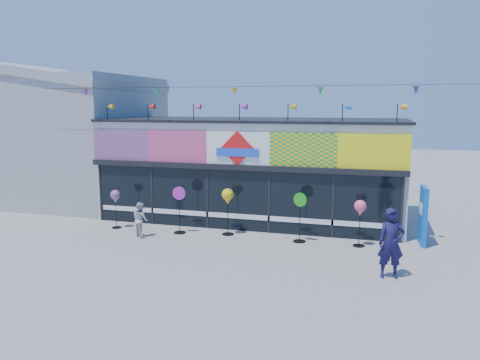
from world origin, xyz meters
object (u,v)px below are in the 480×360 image
at_px(spinner_2, 228,198).
at_px(adult_man, 391,243).
at_px(spinner_1, 179,209).
at_px(spinner_3, 300,216).
at_px(spinner_4, 360,209).
at_px(child, 141,219).
at_px(spinner_0, 115,198).
at_px(blue_sign, 423,216).

relative_size(spinner_2, adult_man, 0.88).
distance_m(spinner_1, adult_man, 7.75).
height_order(spinner_3, spinner_4, spinner_3).
xyz_separation_m(adult_man, child, (-8.47, 1.78, -0.34)).
distance_m(spinner_2, child, 3.21).
xyz_separation_m(spinner_1, spinner_2, (1.77, 0.29, 0.44)).
relative_size(spinner_1, spinner_2, 1.02).
bearing_deg(child, spinner_3, -135.10).
relative_size(spinner_0, spinner_3, 0.86).
xyz_separation_m(spinner_2, child, (-2.93, -1.08, -0.74)).
bearing_deg(spinner_3, child, -170.87).
bearing_deg(adult_man, blue_sign, 60.52).
relative_size(spinner_3, child, 1.39).
xyz_separation_m(blue_sign, spinner_4, (-2.03, -0.80, 0.26)).
relative_size(spinner_3, spinner_4, 1.10).
distance_m(blue_sign, spinner_2, 6.71).
relative_size(spinner_0, adult_man, 0.77).
height_order(blue_sign, spinner_3, blue_sign).
bearing_deg(spinner_1, spinner_0, 179.91).
xyz_separation_m(spinner_0, child, (1.46, -0.80, -0.56)).
relative_size(spinner_2, child, 1.37).
relative_size(spinner_0, spinner_4, 0.94).
bearing_deg(spinner_4, spinner_2, 178.25).
bearing_deg(spinner_1, child, -145.79).
distance_m(spinner_4, child, 7.65).
relative_size(spinner_4, adult_man, 0.81).
xyz_separation_m(blue_sign, spinner_1, (-8.43, -0.95, -0.07)).
relative_size(spinner_2, spinner_4, 1.08).
height_order(spinner_1, spinner_3, spinner_1).
bearing_deg(child, spinner_2, -124.00).
distance_m(spinner_3, adult_man, 3.94).
height_order(spinner_0, spinner_1, spinner_1).
distance_m(blue_sign, spinner_1, 8.48).
height_order(spinner_1, spinner_2, spinner_1).
distance_m(spinner_0, spinner_1, 2.63).
height_order(spinner_0, adult_man, adult_man).
xyz_separation_m(spinner_1, spinner_3, (4.41, 0.10, -0.01)).
xyz_separation_m(spinner_2, adult_man, (5.54, -2.86, -0.40)).
relative_size(blue_sign, spinner_3, 1.15).
height_order(spinner_2, spinner_4, spinner_2).
xyz_separation_m(spinner_4, adult_man, (0.91, -2.72, -0.29)).
height_order(blue_sign, spinner_2, blue_sign).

